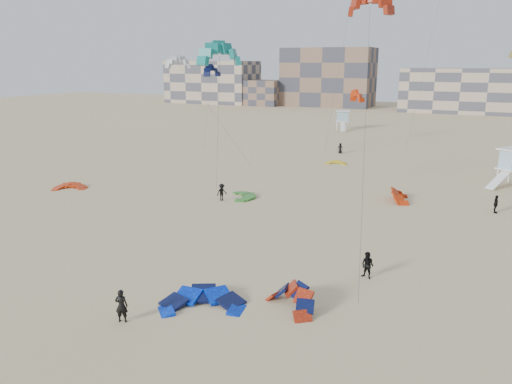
% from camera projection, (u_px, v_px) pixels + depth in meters
% --- Properties ---
extents(ground, '(320.00, 320.00, 0.00)m').
position_uv_depth(ground, '(151.00, 291.00, 30.66)').
color(ground, '#C8B986').
rests_on(ground, ground).
extents(kite_ground_blue, '(6.71, 6.82, 2.59)m').
position_uv_depth(kite_ground_blue, '(202.00, 307.00, 28.63)').
color(kite_ground_blue, '#0241DD').
rests_on(kite_ground_blue, ground).
extents(kite_ground_orange, '(4.74, 4.75, 3.43)m').
position_uv_depth(kite_ground_orange, '(291.00, 308.00, 28.53)').
color(kite_ground_orange, red).
rests_on(kite_ground_orange, ground).
extents(kite_ground_red, '(4.97, 5.05, 1.70)m').
position_uv_depth(kite_ground_red, '(70.00, 189.00, 55.43)').
color(kite_ground_red, '#D83600').
rests_on(kite_ground_red, ground).
extents(kite_ground_green, '(4.95, 4.87, 0.62)m').
position_uv_depth(kite_ground_green, '(243.00, 197.00, 51.96)').
color(kite_ground_green, '#3C8827').
rests_on(kite_ground_green, ground).
extents(kite_ground_red_far, '(4.31, 4.26, 3.71)m').
position_uv_depth(kite_ground_red_far, '(400.00, 201.00, 50.50)').
color(kite_ground_red_far, '#D83600').
rests_on(kite_ground_red_far, ground).
extents(kite_ground_yellow, '(3.21, 3.36, 1.22)m').
position_uv_depth(kite_ground_yellow, '(336.00, 164.00, 68.93)').
color(kite_ground_yellow, yellow).
rests_on(kite_ground_yellow, ground).
extents(kitesurfer_main, '(0.80, 0.67, 1.88)m').
position_uv_depth(kitesurfer_main, '(121.00, 306.00, 26.79)').
color(kitesurfer_main, black).
rests_on(kitesurfer_main, ground).
extents(kitesurfer_b, '(1.02, 0.90, 1.78)m').
position_uv_depth(kitesurfer_b, '(368.00, 265.00, 32.24)').
color(kitesurfer_b, black).
rests_on(kitesurfer_b, ground).
extents(kitesurfer_c, '(1.14, 1.30, 1.75)m').
position_uv_depth(kitesurfer_c, '(222.00, 192.00, 50.47)').
color(kitesurfer_c, black).
rests_on(kitesurfer_c, ground).
extents(kitesurfer_d, '(0.53, 1.05, 1.71)m').
position_uv_depth(kitesurfer_d, '(496.00, 204.00, 46.28)').
color(kitesurfer_d, black).
rests_on(kitesurfer_d, ground).
extents(kitesurfer_e, '(0.83, 0.59, 1.59)m').
position_uv_depth(kitesurfer_e, '(340.00, 148.00, 76.79)').
color(kitesurfer_e, black).
rests_on(kitesurfer_e, ground).
extents(kite_fly_teal_a, '(5.85, 7.18, 14.55)m').
position_uv_depth(kite_fly_teal_a, '(220.00, 56.00, 42.91)').
color(kite_fly_teal_a, '#148777').
rests_on(kite_fly_teal_a, ground).
extents(kite_fly_orange, '(7.07, 23.02, 18.62)m').
position_uv_depth(kite_fly_orange, '(370.00, 6.00, 43.03)').
color(kite_fly_orange, red).
rests_on(kite_fly_orange, ground).
extents(kite_fly_grey, '(11.64, 4.32, 13.71)m').
position_uv_depth(kite_fly_grey, '(178.00, 64.00, 61.54)').
color(kite_fly_grey, silver).
rests_on(kite_fly_grey, ground).
extents(kite_fly_navy, '(3.95, 7.58, 12.54)m').
position_uv_depth(kite_fly_navy, '(212.00, 72.00, 80.66)').
color(kite_fly_navy, '#0C1039').
rests_on(kite_fly_navy, ground).
extents(kite_fly_red, '(5.23, 5.22, 8.40)m').
position_uv_depth(kite_fly_red, '(357.00, 97.00, 83.16)').
color(kite_fly_red, '#D83600').
rests_on(kite_fly_red, ground).
extents(lifeguard_tower_far, '(3.54, 5.84, 3.97)m').
position_uv_depth(lifeguard_tower_far, '(342.00, 120.00, 103.52)').
color(lifeguard_tower_far, white).
rests_on(lifeguard_tower_far, ground).
extents(condo_west_a, '(30.00, 15.00, 14.00)m').
position_uv_depth(condo_west_a, '(212.00, 82.00, 171.53)').
color(condo_west_a, tan).
rests_on(condo_west_a, ground).
extents(condo_west_b, '(28.00, 14.00, 18.00)m').
position_uv_depth(condo_west_b, '(328.00, 77.00, 158.18)').
color(condo_west_b, '#7D5F4B').
rests_on(condo_west_b, ground).
extents(condo_mid, '(32.00, 16.00, 12.00)m').
position_uv_depth(condo_mid, '(462.00, 90.00, 139.08)').
color(condo_mid, tan).
rests_on(condo_mid, ground).
extents(condo_fill_left, '(12.00, 10.00, 8.00)m').
position_uv_depth(condo_fill_left, '(263.00, 93.00, 162.36)').
color(condo_fill_left, '#7D5F4B').
rests_on(condo_fill_left, ground).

